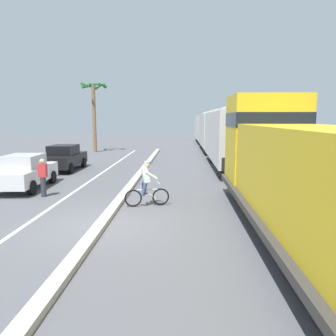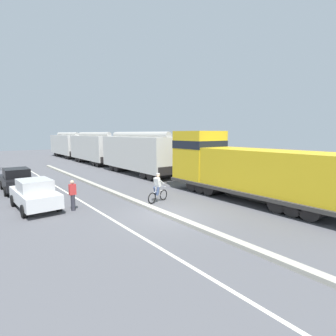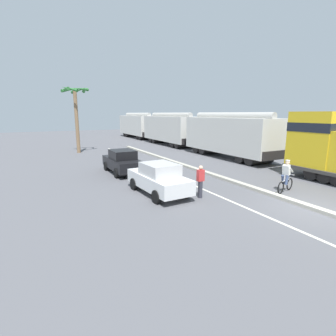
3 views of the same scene
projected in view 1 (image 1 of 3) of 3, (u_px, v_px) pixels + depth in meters
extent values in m
plane|color=#56565B|center=(102.00, 225.00, 10.21)|extent=(120.00, 120.00, 0.00)
cube|color=#B2AD9E|center=(132.00, 184.00, 16.13)|extent=(0.36, 36.00, 0.16)
cube|color=silver|center=(84.00, 185.00, 16.24)|extent=(0.14, 36.00, 0.01)
cube|color=gold|center=(313.00, 174.00, 8.33)|extent=(2.70, 9.86, 2.40)
cube|color=gold|center=(265.00, 139.00, 13.18)|extent=(2.80, 2.80, 3.50)
cube|color=black|center=(266.00, 120.00, 13.06)|extent=(2.83, 2.83, 0.56)
cube|color=#383533|center=(302.00, 213.00, 9.10)|extent=(3.10, 11.60, 0.20)
cylinder|color=#4C4947|center=(301.00, 218.00, 9.12)|extent=(1.10, 3.00, 1.10)
cylinder|color=black|center=(265.00, 189.00, 13.07)|extent=(2.40, 1.00, 1.00)
cylinder|color=black|center=(271.00, 194.00, 12.28)|extent=(2.40, 1.00, 1.00)
cylinder|color=black|center=(277.00, 199.00, 11.49)|extent=(2.40, 1.00, 1.00)
cube|color=silver|center=(232.00, 136.00, 21.72)|extent=(2.90, 10.40, 3.10)
cylinder|color=#AFADA6|center=(233.00, 109.00, 21.46)|extent=(0.60, 9.88, 0.60)
cube|color=black|center=(222.00, 147.00, 27.09)|extent=(2.61, 0.10, 0.70)
cube|color=black|center=(247.00, 165.00, 16.72)|extent=(2.61, 0.10, 0.70)
cylinder|color=black|center=(224.00, 155.00, 25.70)|extent=(2.46, 0.90, 0.90)
cylinder|color=black|center=(226.00, 156.00, 24.62)|extent=(2.46, 0.90, 0.90)
cylinder|color=black|center=(238.00, 167.00, 19.34)|extent=(2.46, 0.90, 0.90)
cylinder|color=black|center=(242.00, 170.00, 18.25)|extent=(2.46, 0.90, 0.90)
cube|color=beige|center=(215.00, 130.00, 33.18)|extent=(2.90, 10.40, 3.10)
cylinder|color=#ACAAA4|center=(215.00, 112.00, 32.92)|extent=(0.60, 9.88, 0.60)
cube|color=black|center=(210.00, 138.00, 38.54)|extent=(2.61, 0.10, 0.70)
cube|color=black|center=(221.00, 146.00, 28.17)|extent=(2.61, 0.10, 0.70)
cylinder|color=black|center=(211.00, 144.00, 37.16)|extent=(2.46, 0.90, 0.90)
cylinder|color=black|center=(212.00, 144.00, 36.07)|extent=(2.46, 0.90, 0.90)
cylinder|color=black|center=(217.00, 149.00, 30.79)|extent=(2.46, 0.90, 0.90)
cylinder|color=black|center=(219.00, 150.00, 29.71)|extent=(2.46, 0.90, 0.90)
cube|color=silver|center=(207.00, 127.00, 44.63)|extent=(2.90, 10.40, 3.10)
cylinder|color=#B1AFA8|center=(207.00, 114.00, 44.37)|extent=(0.60, 9.88, 0.60)
cube|color=black|center=(204.00, 134.00, 50.00)|extent=(2.61, 0.10, 0.70)
cube|color=black|center=(210.00, 138.00, 39.63)|extent=(2.61, 0.10, 0.70)
cylinder|color=black|center=(204.00, 138.00, 48.62)|extent=(2.46, 0.90, 0.90)
cylinder|color=black|center=(205.00, 138.00, 47.53)|extent=(2.46, 0.90, 0.90)
cylinder|color=black|center=(208.00, 140.00, 42.25)|extent=(2.46, 0.90, 0.90)
cylinder|color=black|center=(209.00, 141.00, 41.16)|extent=(2.46, 0.90, 0.90)
cube|color=silver|center=(25.00, 175.00, 15.41)|extent=(1.90, 4.28, 0.70)
cube|color=beige|center=(23.00, 161.00, 15.16)|extent=(1.59, 1.97, 0.60)
cube|color=#1E232D|center=(32.00, 160.00, 16.16)|extent=(1.43, 0.19, 0.51)
cylinder|color=black|center=(21.00, 177.00, 16.74)|extent=(0.25, 0.65, 0.64)
cylinder|color=black|center=(52.00, 177.00, 16.75)|extent=(0.25, 0.65, 0.64)
cylinder|color=black|center=(32.00, 188.00, 14.18)|extent=(0.25, 0.65, 0.64)
cube|color=black|center=(65.00, 160.00, 20.91)|extent=(1.72, 4.21, 0.70)
cube|color=black|center=(63.00, 150.00, 20.66)|extent=(1.51, 1.91, 0.60)
cube|color=#1E232D|center=(69.00, 149.00, 21.66)|extent=(1.43, 0.13, 0.51)
cylinder|color=black|center=(60.00, 162.00, 22.29)|extent=(0.22, 0.64, 0.64)
cylinder|color=black|center=(84.00, 163.00, 22.21)|extent=(0.22, 0.64, 0.64)
cylinder|color=black|center=(44.00, 168.00, 19.71)|extent=(0.22, 0.64, 0.64)
cylinder|color=black|center=(71.00, 168.00, 19.64)|extent=(0.22, 0.64, 0.64)
torus|color=black|center=(161.00, 197.00, 12.48)|extent=(0.65, 0.22, 0.66)
torus|color=black|center=(133.00, 198.00, 12.26)|extent=(0.65, 0.22, 0.66)
cylinder|color=silver|center=(147.00, 190.00, 12.33)|extent=(0.78, 0.24, 0.05)
cylinder|color=silver|center=(150.00, 194.00, 12.37)|extent=(0.48, 0.17, 0.36)
cylinder|color=silver|center=(141.00, 186.00, 12.26)|extent=(0.04, 0.04, 0.30)
cylinder|color=silver|center=(159.00, 183.00, 12.38)|extent=(0.15, 0.47, 0.04)
cylinder|color=#38476B|center=(143.00, 188.00, 12.39)|extent=(0.33, 0.21, 0.52)
cylinder|color=#38476B|center=(144.00, 189.00, 12.20)|extent=(0.29, 0.20, 0.52)
cube|color=white|center=(146.00, 175.00, 12.23)|extent=(0.40, 0.41, 0.57)
sphere|color=beige|center=(147.00, 165.00, 12.19)|extent=(0.22, 0.22, 0.22)
cylinder|color=white|center=(147.00, 162.00, 12.17)|extent=(0.22, 0.22, 0.05)
cylinder|color=white|center=(150.00, 174.00, 12.43)|extent=(0.47, 0.20, 0.36)
cylinder|color=white|center=(152.00, 175.00, 12.12)|extent=(0.47, 0.20, 0.36)
cylinder|color=#846647|center=(94.00, 119.00, 31.78)|extent=(0.36, 0.36, 6.41)
cone|color=#2D7033|center=(102.00, 85.00, 31.13)|extent=(0.58, 1.85, 0.56)
cone|color=#2D7033|center=(101.00, 86.00, 31.96)|extent=(1.62, 1.40, 0.74)
cone|color=#2D7033|center=(91.00, 86.00, 32.10)|extent=(1.78, 1.10, 0.63)
cone|color=#2D7033|center=(83.00, 85.00, 31.19)|extent=(0.60, 1.84, 0.37)
cone|color=#2D7033|center=(85.00, 84.00, 30.65)|extent=(1.59, 1.44, 0.70)
cone|color=#2D7033|center=(96.00, 84.00, 30.50)|extent=(1.72, 1.18, 0.34)
cylinder|color=#33333D|center=(43.00, 187.00, 13.83)|extent=(0.22, 0.22, 0.85)
cube|color=red|center=(43.00, 170.00, 13.73)|extent=(0.34, 0.22, 0.56)
sphere|color=beige|center=(42.00, 161.00, 13.67)|extent=(0.20, 0.20, 0.20)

